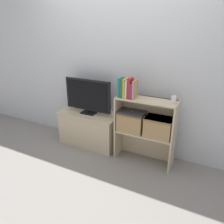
{
  "coord_description": "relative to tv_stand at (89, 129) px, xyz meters",
  "views": [
    {
      "loc": [
        1.26,
        -2.33,
        1.74
      ],
      "look_at": [
        0.0,
        0.14,
        0.63
      ],
      "focal_mm": 35.0,
      "sensor_mm": 36.0,
      "label": 1
    }
  ],
  "objects": [
    {
      "name": "bookshelf_upper_tier",
      "position": [
        0.9,
        -0.0,
        0.45
      ],
      "size": [
        0.77,
        0.27,
        0.46
      ],
      "color": "#CCB793",
      "rests_on": "bookshelf_lower_tier"
    },
    {
      "name": "book_ivory",
      "position": [
        0.66,
        -0.09,
        0.74
      ],
      "size": [
        0.02,
        0.15,
        0.22
      ],
      "color": "silver",
      "rests_on": "bookshelf_upper_tier"
    },
    {
      "name": "book_forest",
      "position": [
        0.6,
        -0.09,
        0.75
      ],
      "size": [
        0.02,
        0.14,
        0.23
      ],
      "color": "#286638",
      "rests_on": "bookshelf_upper_tier"
    },
    {
      "name": "laptop",
      "position": [
        0.72,
        -0.07,
        0.43
      ],
      "size": [
        0.36,
        0.22,
        0.02
      ],
      "color": "#2D2D33",
      "rests_on": "storage_basket_left"
    },
    {
      "name": "book_tan",
      "position": [
        0.75,
        -0.09,
        0.74
      ],
      "size": [
        0.02,
        0.15,
        0.23
      ],
      "color": "tan",
      "rests_on": "bookshelf_upper_tier"
    },
    {
      "name": "storage_basket_right",
      "position": [
        1.08,
        -0.07,
        0.3
      ],
      "size": [
        0.34,
        0.24,
        0.25
      ],
      "color": "tan",
      "rests_on": "bookshelf_lower_tier"
    },
    {
      "name": "book_plum",
      "position": [
        0.73,
        -0.09,
        0.72
      ],
      "size": [
        0.03,
        0.14,
        0.19
      ],
      "color": "#6B2D66",
      "rests_on": "bookshelf_upper_tier"
    },
    {
      "name": "book_mustard",
      "position": [
        0.63,
        -0.09,
        0.75
      ],
      "size": [
        0.03,
        0.14,
        0.24
      ],
      "color": "gold",
      "rests_on": "bookshelf_upper_tier"
    },
    {
      "name": "bookshelf_lower_tier",
      "position": [
        0.9,
        -0.0,
        0.01
      ],
      "size": [
        0.77,
        0.27,
        0.43
      ],
      "color": "#CCB793",
      "rests_on": "ground_plane"
    },
    {
      "name": "wall_back",
      "position": [
        0.42,
        0.23,
        0.94
      ],
      "size": [
        10.0,
        0.05,
        2.4
      ],
      "color": "silver",
      "rests_on": "ground_plane"
    },
    {
      "name": "book_crimson",
      "position": [
        0.69,
        -0.09,
        0.76
      ],
      "size": [
        0.04,
        0.13,
        0.25
      ],
      "color": "#B22328",
      "rests_on": "bookshelf_upper_tier"
    },
    {
      "name": "tv",
      "position": [
        0.0,
        -0.0,
        0.53
      ],
      "size": [
        0.73,
        0.14,
        0.51
      ],
      "color": "black",
      "rests_on": "tv_stand"
    },
    {
      "name": "book_teal",
      "position": [
        0.56,
        -0.09,
        0.75
      ],
      "size": [
        0.03,
        0.13,
        0.24
      ],
      "color": "#1E7075",
      "rests_on": "bookshelf_upper_tier"
    },
    {
      "name": "storage_basket_left",
      "position": [
        0.72,
        -0.07,
        0.3
      ],
      "size": [
        0.34,
        0.24,
        0.25
      ],
      "color": "tan",
      "rests_on": "bookshelf_lower_tier"
    },
    {
      "name": "baby_monitor",
      "position": [
        1.22,
        -0.05,
        0.68
      ],
      "size": [
        0.05,
        0.03,
        0.12
      ],
      "color": "white",
      "rests_on": "bookshelf_upper_tier"
    },
    {
      "name": "tv_stand",
      "position": [
        0.0,
        0.0,
        0.0
      ],
      "size": [
        0.91,
        0.4,
        0.51
      ],
      "color": "#CCB793",
      "rests_on": "ground_plane"
    },
    {
      "name": "ground_plane",
      "position": [
        0.42,
        -0.19,
        -0.26
      ],
      "size": [
        16.0,
        16.0,
        0.0
      ],
      "primitive_type": "plane",
      "color": "gray"
    }
  ]
}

